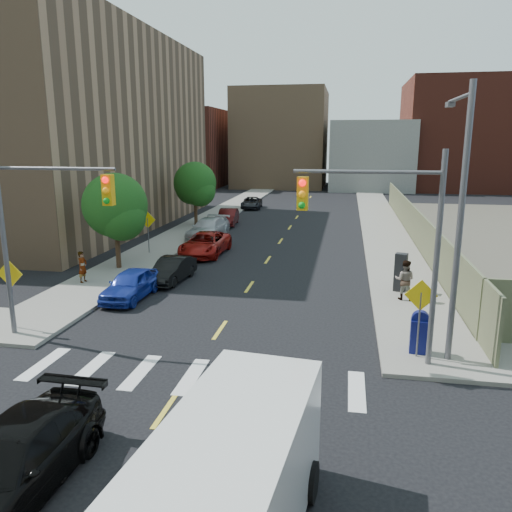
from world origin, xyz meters
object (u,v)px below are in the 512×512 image
at_px(black_sedan, 11,462).
at_px(parked_car_black, 172,270).
at_px(cargo_van, 232,483).
at_px(parked_car_blue, 130,284).
at_px(pedestrian_west, 83,267).
at_px(mailbox, 420,332).
at_px(parked_car_silver, 208,229).
at_px(parked_car_white, 219,224).
at_px(parked_car_maroon, 228,217).
at_px(pedestrian_east, 405,280).
at_px(parked_car_red, 205,244).
at_px(parked_car_grey, 252,203).
at_px(payphone, 401,272).

bearing_deg(black_sedan, parked_car_black, 99.15).
bearing_deg(cargo_van, parked_car_blue, 126.38).
distance_m(black_sedan, pedestrian_west, 16.02).
bearing_deg(pedestrian_west, black_sedan, -149.11).
relative_size(mailbox, pedestrian_west, 0.93).
bearing_deg(parked_car_blue, parked_car_silver, 92.86).
bearing_deg(parked_car_blue, mailbox, -17.71).
xyz_separation_m(parked_car_white, parked_car_maroon, (0.00, 3.30, 0.07)).
height_order(parked_car_silver, mailbox, mailbox).
bearing_deg(black_sedan, cargo_van, -6.26).
xyz_separation_m(parked_car_blue, black_sedan, (3.17, -12.94, 0.07)).
xyz_separation_m(parked_car_black, parked_car_maroon, (-1.30, 18.10, 0.06)).
relative_size(parked_car_silver, mailbox, 3.55).
bearing_deg(parked_car_silver, parked_car_white, 94.31).
xyz_separation_m(parked_car_silver, cargo_van, (8.41, -28.36, 0.63)).
xyz_separation_m(parked_car_blue, parked_car_maroon, (-0.40, 21.22, 0.01)).
bearing_deg(mailbox, pedestrian_west, 164.06).
bearing_deg(parked_car_maroon, pedestrian_east, -61.74).
bearing_deg(parked_car_silver, pedestrian_east, -41.11).
distance_m(parked_car_black, parked_car_white, 14.85).
bearing_deg(pedestrian_west, parked_car_red, -21.70).
bearing_deg(parked_car_grey, parked_car_blue, -94.23).
distance_m(parked_car_black, pedestrian_east, 11.71).
distance_m(parked_car_red, mailbox, 17.94).
bearing_deg(cargo_van, parked_car_white, 110.76).
relative_size(parked_car_white, parked_car_grey, 0.82).
bearing_deg(pedestrian_west, parked_car_maroon, -1.69).
bearing_deg(black_sedan, parked_car_white, 97.71).
bearing_deg(parked_car_white, mailbox, -63.98).
xyz_separation_m(payphone, pedestrian_west, (-15.81, -1.33, -0.12)).
height_order(parked_car_black, cargo_van, cargo_van).
xyz_separation_m(parked_car_red, black_sedan, (2.27, -22.43, 0.02)).
bearing_deg(parked_car_maroon, parked_car_blue, -94.15).
bearing_deg(parked_car_blue, parked_car_black, 75.17).
bearing_deg(parked_car_grey, parked_car_maroon, -94.93).
bearing_deg(parked_car_red, parked_car_grey, 94.46).
bearing_deg(cargo_van, parked_car_grey, 106.20).
bearing_deg(parked_car_maroon, payphone, -59.94).
xyz_separation_m(parked_car_blue, mailbox, (12.41, -4.28, 0.19)).
bearing_deg(cargo_van, parked_car_maroon, 109.39).
relative_size(parked_car_blue, pedestrian_west, 2.50).
relative_size(parked_car_red, parked_car_white, 1.43).
bearing_deg(pedestrian_west, cargo_van, -136.44).
bearing_deg(parked_car_grey, cargo_van, -84.53).
bearing_deg(parked_car_maroon, pedestrian_west, -103.81).
distance_m(parked_car_grey, black_sedan, 45.35).
height_order(parked_car_grey, payphone, payphone).
xyz_separation_m(parked_car_black, cargo_van, (7.11, -16.69, 0.76)).
bearing_deg(parked_car_black, payphone, 4.54).
relative_size(parked_car_black, cargo_van, 0.64).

